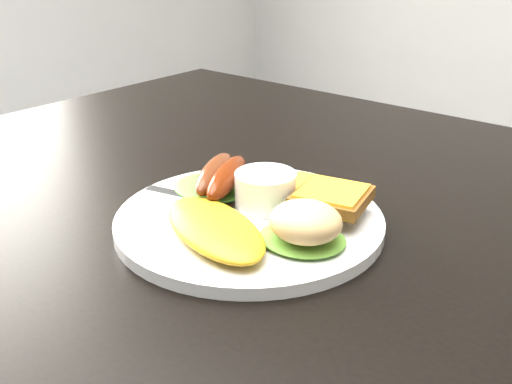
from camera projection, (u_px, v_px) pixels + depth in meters
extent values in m
cube|color=black|center=(353.00, 239.00, 0.59)|extent=(1.20, 0.80, 0.04)
imported|color=navy|center=(507.00, 27.00, 1.02)|extent=(0.71, 0.57, 1.71)
cylinder|color=white|center=(249.00, 220.00, 0.56)|extent=(0.25, 0.25, 0.01)
ellipsoid|color=#3F9623|center=(213.00, 187.00, 0.61)|extent=(0.08, 0.08, 0.01)
ellipsoid|color=#43841C|center=(302.00, 238.00, 0.51)|extent=(0.08, 0.07, 0.01)
ellipsoid|color=gold|center=(215.00, 228.00, 0.51)|extent=(0.15, 0.11, 0.02)
ellipsoid|color=#63200F|center=(214.00, 173.00, 0.60)|extent=(0.07, 0.10, 0.03)
ellipsoid|color=#662208|center=(227.00, 177.00, 0.59)|extent=(0.07, 0.11, 0.03)
cylinder|color=white|center=(265.00, 190.00, 0.57)|extent=(0.08, 0.08, 0.03)
cube|color=olive|center=(316.00, 197.00, 0.58)|extent=(0.09, 0.09, 0.01)
cube|color=brown|center=(332.00, 198.00, 0.55)|extent=(0.08, 0.08, 0.01)
ellipsoid|color=#F6E5A4|center=(305.00, 222.00, 0.50)|extent=(0.07, 0.07, 0.03)
cube|color=#ADAFB7|center=(213.00, 203.00, 0.58)|extent=(0.15, 0.05, 0.00)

